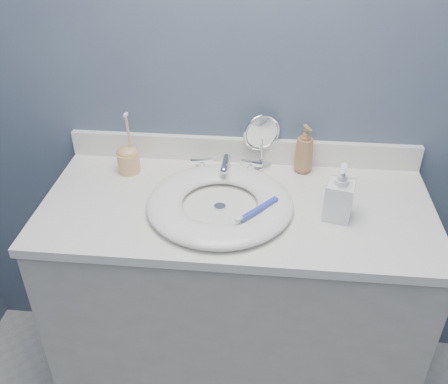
# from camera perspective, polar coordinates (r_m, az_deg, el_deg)

# --- Properties ---
(back_wall) EXTENTS (2.20, 0.02, 2.40)m
(back_wall) POSITION_cam_1_polar(r_m,az_deg,el_deg) (1.65, 2.38, 13.37)
(back_wall) COLOR #4B5570
(back_wall) RESTS_ON ground
(vanity_cabinet) EXTENTS (1.20, 0.55, 0.85)m
(vanity_cabinet) POSITION_cam_1_polar(r_m,az_deg,el_deg) (1.86, 1.27, -12.91)
(vanity_cabinet) COLOR beige
(vanity_cabinet) RESTS_ON ground
(countertop) EXTENTS (1.22, 0.57, 0.03)m
(countertop) POSITION_cam_1_polar(r_m,az_deg,el_deg) (1.57, 1.47, -1.76)
(countertop) COLOR white
(countertop) RESTS_ON vanity_cabinet
(backsplash) EXTENTS (1.22, 0.02, 0.09)m
(backsplash) POSITION_cam_1_polar(r_m,az_deg,el_deg) (1.76, 2.15, 4.79)
(backsplash) COLOR white
(backsplash) RESTS_ON countertop
(basin) EXTENTS (0.45, 0.45, 0.04)m
(basin) POSITION_cam_1_polar(r_m,az_deg,el_deg) (1.53, -0.47, -1.26)
(basin) COLOR white
(basin) RESTS_ON countertop
(drain) EXTENTS (0.04, 0.04, 0.01)m
(drain) POSITION_cam_1_polar(r_m,az_deg,el_deg) (1.53, -0.47, -1.72)
(drain) COLOR silver
(drain) RESTS_ON countertop
(faucet) EXTENTS (0.25, 0.13, 0.07)m
(faucet) POSITION_cam_1_polar(r_m,az_deg,el_deg) (1.69, 0.23, 2.79)
(faucet) COLOR silver
(faucet) RESTS_ON countertop
(makeup_mirror) EXTENTS (0.13, 0.07, 0.20)m
(makeup_mirror) POSITION_cam_1_polar(r_m,az_deg,el_deg) (1.71, 4.32, 6.13)
(makeup_mirror) COLOR silver
(makeup_mirror) RESTS_ON countertop
(soap_bottle_amber) EXTENTS (0.09, 0.09, 0.17)m
(soap_bottle_amber) POSITION_cam_1_polar(r_m,az_deg,el_deg) (1.70, 9.18, 4.88)
(soap_bottle_amber) COLOR #A27449
(soap_bottle_amber) RESTS_ON countertop
(soap_bottle_clear) EXTENTS (0.10, 0.10, 0.18)m
(soap_bottle_clear) POSITION_cam_1_polar(r_m,az_deg,el_deg) (1.49, 13.13, 0.01)
(soap_bottle_clear) COLOR white
(soap_bottle_clear) RESTS_ON countertop
(toothbrush_holder) EXTENTS (0.08, 0.08, 0.22)m
(toothbrush_holder) POSITION_cam_1_polar(r_m,az_deg,el_deg) (1.72, -10.89, 3.78)
(toothbrush_holder) COLOR #E0B470
(toothbrush_holder) RESTS_ON countertop
(toothbrush_lying) EXTENTS (0.12, 0.14, 0.02)m
(toothbrush_lying) POSITION_cam_1_polar(r_m,az_deg,el_deg) (1.46, 3.84, -2.07)
(toothbrush_lying) COLOR #3445B9
(toothbrush_lying) RESTS_ON basin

